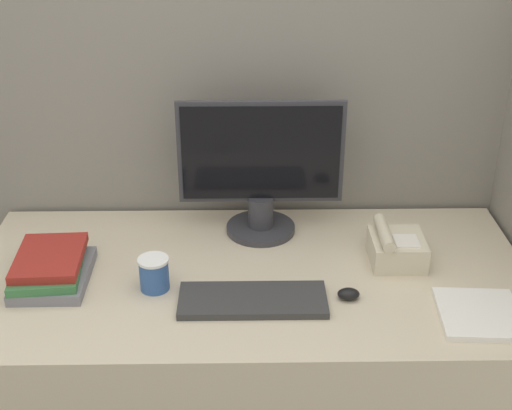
% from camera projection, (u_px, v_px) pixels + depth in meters
% --- Properties ---
extents(cubicle_panel_rear, '(2.05, 0.04, 1.69)m').
position_uv_depth(cubicle_panel_rear, '(249.00, 183.00, 2.46)').
color(cubicle_panel_rear, gray).
rests_on(cubicle_panel_rear, ground_plane).
extents(desk, '(1.65, 0.81, 0.76)m').
position_uv_depth(desk, '(250.00, 374.00, 2.28)').
color(desk, beige).
rests_on(desk, ground_plane).
extents(monitor, '(0.52, 0.22, 0.44)m').
position_uv_depth(monitor, '(261.00, 174.00, 2.24)').
color(monitor, '#333338').
rests_on(monitor, desk).
extents(keyboard, '(0.41, 0.16, 0.02)m').
position_uv_depth(keyboard, '(253.00, 300.00, 1.96)').
color(keyboard, '#333333').
rests_on(keyboard, desk).
extents(mouse, '(0.06, 0.04, 0.03)m').
position_uv_depth(mouse, '(348.00, 294.00, 1.98)').
color(mouse, black).
rests_on(mouse, desk).
extents(coffee_cup, '(0.09, 0.09, 0.10)m').
position_uv_depth(coffee_cup, '(154.00, 274.00, 2.01)').
color(coffee_cup, '#335999').
rests_on(coffee_cup, desk).
extents(book_stack, '(0.23, 0.30, 0.08)m').
position_uv_depth(book_stack, '(51.00, 267.00, 2.06)').
color(book_stack, slate).
rests_on(book_stack, desk).
extents(desk_telephone, '(0.16, 0.18, 0.12)m').
position_uv_depth(desk_telephone, '(396.00, 248.00, 2.14)').
color(desk_telephone, beige).
rests_on(desk_telephone, desk).
extents(paper_pile, '(0.23, 0.24, 0.02)m').
position_uv_depth(paper_pile, '(479.00, 314.00, 1.90)').
color(paper_pile, white).
rests_on(paper_pile, desk).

